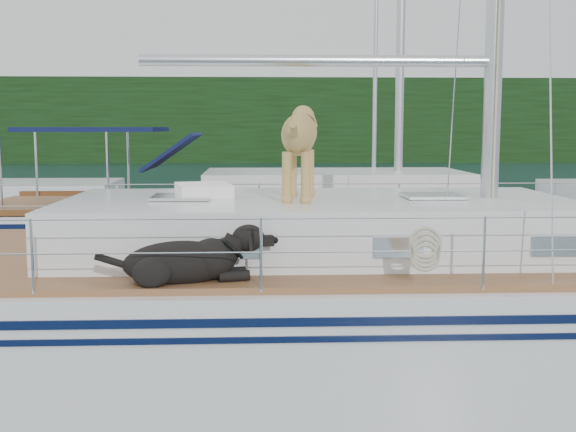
{
  "coord_description": "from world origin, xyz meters",
  "views": [
    {
      "loc": [
        0.17,
        -7.41,
        2.54
      ],
      "look_at": [
        0.5,
        0.2,
        1.6
      ],
      "focal_mm": 45.0,
      "sensor_mm": 36.0,
      "label": 1
    }
  ],
  "objects": [
    {
      "name": "ground",
      "position": [
        0.0,
        0.0,
        0.0
      ],
      "size": [
        120.0,
        120.0,
        0.0
      ],
      "primitive_type": "plane",
      "color": "black",
      "rests_on": "ground"
    },
    {
      "name": "tree_line",
      "position": [
        0.0,
        45.0,
        3.0
      ],
      "size": [
        90.0,
        3.0,
        6.0
      ],
      "primitive_type": "cube",
      "color": "black",
      "rests_on": "ground"
    },
    {
      "name": "shore_bank",
      "position": [
        0.0,
        46.2,
        0.6
      ],
      "size": [
        92.0,
        1.0,
        1.2
      ],
      "primitive_type": "cube",
      "color": "#595147",
      "rests_on": "ground"
    },
    {
      "name": "main_sailboat",
      "position": [
        0.09,
        -0.0,
        0.68
      ],
      "size": [
        12.0,
        3.8,
        14.01
      ],
      "color": "silver",
      "rests_on": "ground"
    },
    {
      "name": "neighbor_sailboat",
      "position": [
        0.54,
        6.01,
        0.63
      ],
      "size": [
        11.0,
        3.5,
        13.3
      ],
      "color": "silver",
      "rests_on": "ground"
    },
    {
      "name": "bg_boat_center",
      "position": [
        4.0,
        16.0,
        0.45
      ],
      "size": [
        7.2,
        3.0,
        11.65
      ],
      "color": "silver",
      "rests_on": "ground"
    }
  ]
}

